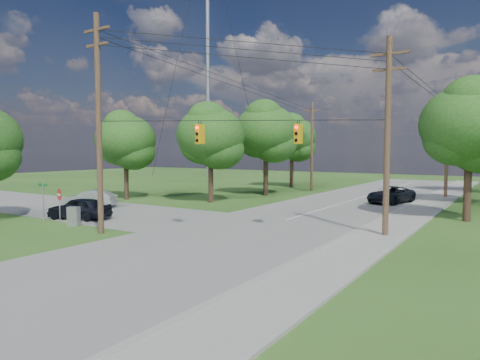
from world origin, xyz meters
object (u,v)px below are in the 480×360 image
Objects in this scene: pole_ne at (388,134)px; control_cabinet at (74,216)px; pole_north_w at (312,146)px; car_cross_silver at (90,199)px; car_cross_dark at (79,208)px; do_not_enter_sign at (59,198)px; pole_sw at (99,121)px; car_main_north at (391,195)px; pole_north_e at (447,145)px.

pole_ne is 8.93× the size of control_cabinet.
pole_north_w reaches higher than control_cabinet.
car_cross_silver is (-23.03, -1.00, -4.75)m from pole_ne.
do_not_enter_sign is at bearing -2.77° from car_cross_dark.
pole_north_w reaches higher than car_cross_dark.
car_cross_dark is 2.49m from control_cabinet.
do_not_enter_sign is (0.40, -1.73, 0.86)m from car_cross_dark.
pole_ne is at bearing 90.03° from car_cross_dark.
pole_sw is 1.20× the size of pole_north_w.
pole_north_w is 4.53× the size of do_not_enter_sign.
do_not_enter_sign reaches higher than car_cross_silver.
control_cabinet is at bearing -107.66° from car_main_north.
do_not_enter_sign is (-18.17, -29.00, -3.51)m from pole_north_e.
car_cross_dark is at bearing 155.34° from pole_sw.
pole_ne reaches higher than pole_north_w.
pole_sw is 29.62m from pole_north_w.
car_cross_dark is (-18.57, -5.27, -4.70)m from pole_ne.
pole_ne is at bearing -90.00° from pole_north_e.
control_cabinet is at bearing 30.15° from car_cross_dark.
pole_north_w is 25.14m from car_cross_silver.
control_cabinet is at bearing -95.67° from pole_north_w.
pole_north_w is 2.41× the size of car_cross_silver.
pole_north_e is at bearing 0.00° from pole_north_w.
pole_north_w is 2.33× the size of car_cross_dark.
pole_ne is at bearing 67.84° from car_cross_silver.
pole_north_e is (-0.00, 22.00, -0.34)m from pole_ne.
car_main_north is (-3.40, -6.94, -4.38)m from pole_north_e.
pole_sw is 6.55m from control_cabinet.
pole_north_w is at bearing 154.46° from car_cross_dark.
pole_ne is 2.45× the size of car_cross_dark.
car_main_north is at bearing 104.63° from car_cross_silver.
car_cross_dark is (-5.07, 2.33, -5.46)m from pole_sw.
pole_north_e is 1.00× the size of pole_north_w.
pole_ne reaches higher than car_cross_silver.
do_not_enter_sign is at bearing 172.70° from pole_sw.
car_cross_dark is 1.03× the size of car_cross_silver.
car_main_north reaches higher than car_cross_silver.
pole_sw is at bearing 30.66° from car_cross_silver.
pole_north_w is (-0.40, 29.60, -1.10)m from pole_sw.
pole_ne reaches higher than car_cross_dark.
pole_north_e is at bearing 65.48° from pole_sw.
pole_north_e and pole_north_w have the same top height.
pole_ne is 26.03m from pole_north_w.
pole_north_e is at bearing 77.48° from car_main_north.
control_cabinet is at bearing 169.63° from pole_sw.
car_main_north reaches higher than control_cabinet.
control_cabinet is at bearing 21.55° from car_cross_silver.
do_not_enter_sign is (-4.27, -29.00, -3.51)m from pole_north_w.
pole_ne is at bearing -57.71° from pole_north_w.
car_cross_dark is at bearing -99.71° from pole_north_w.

